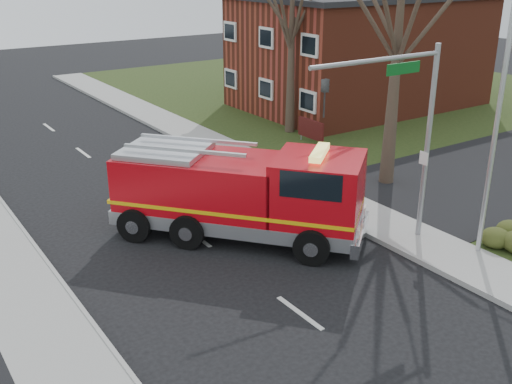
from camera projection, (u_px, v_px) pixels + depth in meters
ground at (300, 313)px, 16.79m from camera, size 120.00×120.00×0.00m
sidewalk_right at (446, 254)px, 20.00m from camera, size 2.40×80.00×0.15m
brick_building at (360, 51)px, 39.28m from camera, size 15.40×10.40×7.25m
health_center_sign at (311, 129)px, 31.60m from camera, size 0.12×2.00×1.40m
bare_tree_near at (400, 9)px, 23.69m from camera, size 6.00×6.00×12.00m
bare_tree_far at (292, 15)px, 31.76m from camera, size 5.25×5.25×10.50m
traffic_signal_mast at (404, 113)px, 18.96m from camera, size 5.29×0.18×6.80m
streetlight_pole at (496, 123)px, 18.48m from camera, size 1.48×0.16×8.40m
fire_engine at (241, 195)px, 20.94m from camera, size 7.75×8.44×3.46m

